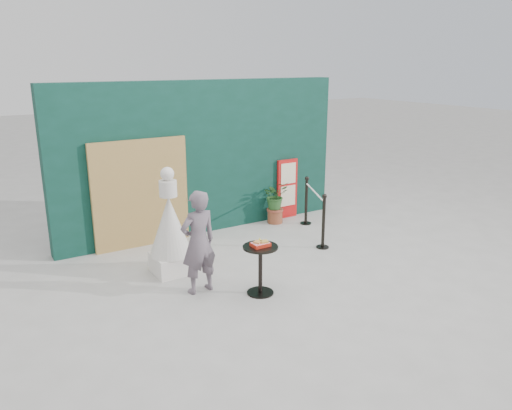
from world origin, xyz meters
name	(u,v)px	position (x,y,z in m)	size (l,w,h in m)	color
ground	(297,285)	(0.00, 0.00, 0.00)	(60.00, 60.00, 0.00)	#ADAAA5
back_wall	(204,158)	(0.00, 3.15, 1.50)	(6.00, 0.30, 3.00)	#0B3126
bamboo_fence	(141,194)	(-1.40, 2.94, 1.00)	(1.80, 0.08, 2.00)	tan
woman	(198,242)	(-1.36, 0.61, 0.78)	(0.57, 0.38, 1.57)	#645660
menu_board	(287,189)	(1.90, 2.95, 0.65)	(0.50, 0.07, 1.30)	red
statue	(170,231)	(-1.45, 1.49, 0.72)	(0.69, 0.69, 1.76)	silver
cafe_table	(260,262)	(-0.63, 0.07, 0.50)	(0.52, 0.52, 0.75)	black
food_basket	(260,244)	(-0.63, 0.07, 0.79)	(0.26, 0.19, 0.11)	red
planter	(275,199)	(1.46, 2.76, 0.52)	(0.53, 0.46, 0.90)	brown
stanchion_barrier	(314,211)	(1.67, 1.71, 0.49)	(0.84, 1.54, 1.03)	black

